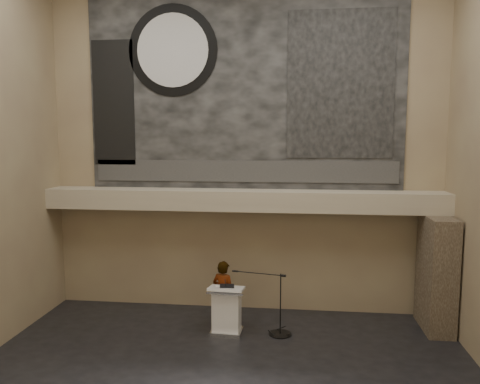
# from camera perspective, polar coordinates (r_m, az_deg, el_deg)

# --- Properties ---
(wall_back) EXTENTS (10.00, 0.02, 8.50)m
(wall_back) POSITION_cam_1_polar(r_m,az_deg,el_deg) (12.03, 0.44, 5.42)
(wall_back) COLOR #836C53
(wall_back) RESTS_ON floor
(wall_front) EXTENTS (10.00, 0.02, 8.50)m
(wall_front) POSITION_cam_1_polar(r_m,az_deg,el_deg) (4.17, -11.39, 2.60)
(wall_front) COLOR #836C53
(wall_front) RESTS_ON floor
(soffit) EXTENTS (10.00, 0.80, 0.50)m
(soffit) POSITION_cam_1_polar(r_m,az_deg,el_deg) (11.74, 0.22, -0.98)
(soffit) COLOR tan
(soffit) RESTS_ON wall_back
(sprinkler_left) EXTENTS (0.04, 0.04, 0.06)m
(sprinkler_left) POSITION_cam_1_polar(r_m,az_deg,el_deg) (12.01, -7.42, -2.21)
(sprinkler_left) COLOR #B2893D
(sprinkler_left) RESTS_ON soffit
(sprinkler_right) EXTENTS (0.04, 0.04, 0.06)m
(sprinkler_right) POSITION_cam_1_polar(r_m,az_deg,el_deg) (11.68, 9.51, -2.51)
(sprinkler_right) COLOR #B2893D
(sprinkler_right) RESTS_ON soffit
(banner) EXTENTS (8.00, 0.05, 5.00)m
(banner) POSITION_cam_1_polar(r_m,az_deg,el_deg) (12.05, 0.43, 12.33)
(banner) COLOR black
(banner) RESTS_ON wall_back
(banner_text_strip) EXTENTS (7.76, 0.02, 0.55)m
(banner_text_strip) POSITION_cam_1_polar(r_m,az_deg,el_deg) (11.99, 0.40, 2.55)
(banner_text_strip) COLOR #2F2F2F
(banner_text_strip) RESTS_ON banner
(banner_clock_rim) EXTENTS (2.30, 0.02, 2.30)m
(banner_clock_rim) POSITION_cam_1_polar(r_m,az_deg,el_deg) (12.47, -8.21, 16.71)
(banner_clock_rim) COLOR black
(banner_clock_rim) RESTS_ON banner
(banner_clock_face) EXTENTS (1.84, 0.02, 1.84)m
(banner_clock_face) POSITION_cam_1_polar(r_m,az_deg,el_deg) (12.45, -8.23, 16.73)
(banner_clock_face) COLOR silver
(banner_clock_face) RESTS_ON banner
(banner_building_print) EXTENTS (2.60, 0.02, 3.60)m
(banner_building_print) POSITION_cam_1_polar(r_m,az_deg,el_deg) (12.01, 12.16, 12.68)
(banner_building_print) COLOR black
(banner_building_print) RESTS_ON banner
(banner_brick_print) EXTENTS (1.10, 0.02, 3.20)m
(banner_brick_print) POSITION_cam_1_polar(r_m,az_deg,el_deg) (12.81, -15.16, 10.42)
(banner_brick_print) COLOR black
(banner_brick_print) RESTS_ON banner
(stone_pier) EXTENTS (0.60, 1.40, 2.70)m
(stone_pier) POSITION_cam_1_polar(r_m,az_deg,el_deg) (12.04, 22.83, -9.11)
(stone_pier) COLOR #423528
(stone_pier) RESTS_ON floor
(lectern) EXTENTS (0.83, 0.61, 1.14)m
(lectern) POSITION_cam_1_polar(r_m,az_deg,el_deg) (11.14, -1.64, -14.17)
(lectern) COLOR silver
(lectern) RESTS_ON floor
(binder) EXTENTS (0.36, 0.31, 0.04)m
(binder) POSITION_cam_1_polar(r_m,az_deg,el_deg) (10.95, -1.60, -11.42)
(binder) COLOR black
(binder) RESTS_ON lectern
(papers) EXTENTS (0.24, 0.29, 0.00)m
(papers) POSITION_cam_1_polar(r_m,az_deg,el_deg) (10.97, -2.48, -11.47)
(papers) COLOR silver
(papers) RESTS_ON lectern
(speaker_person) EXTENTS (0.68, 0.57, 1.60)m
(speaker_person) POSITION_cam_1_polar(r_m,az_deg,el_deg) (11.46, -2.03, -12.25)
(speaker_person) COLOR silver
(speaker_person) RESTS_ON floor
(mic_stand) EXTENTS (1.39, 0.52, 1.44)m
(mic_stand) POSITION_cam_1_polar(r_m,az_deg,el_deg) (11.23, 4.72, -15.91)
(mic_stand) COLOR black
(mic_stand) RESTS_ON floor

